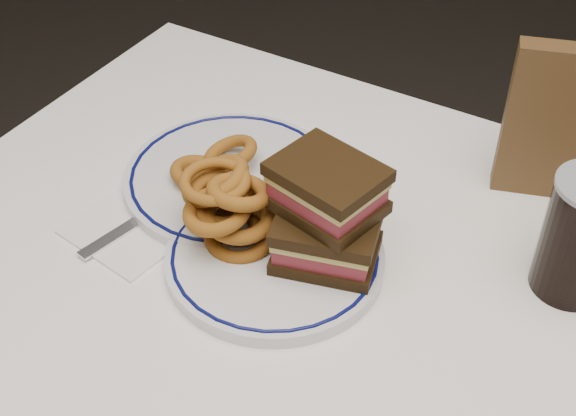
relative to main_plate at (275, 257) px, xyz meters
The scene contains 8 objects.
dining_table 0.18m from the main_plate, ahead, with size 1.27×0.87×0.75m.
main_plate is the anchor object (origin of this frame).
reuben_sandwich 0.09m from the main_plate, 31.81° to the left, with size 0.15×0.14×0.13m.
onion_rings_main 0.09m from the main_plate, behind, with size 0.14×0.12×0.11m.
ketchup_ramekin 0.08m from the main_plate, 90.28° to the left, with size 0.05×0.05×0.03m.
far_plate 0.16m from the main_plate, 142.54° to the left, with size 0.29×0.29×0.02m.
onion_rings_far 0.18m from the main_plate, 148.50° to the left, with size 0.10×0.13×0.06m.
napkin_fork 0.19m from the main_plate, behind, with size 0.16×0.19×0.01m.
Camera 1 is at (0.23, -0.60, 1.45)m, focal length 50.00 mm.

